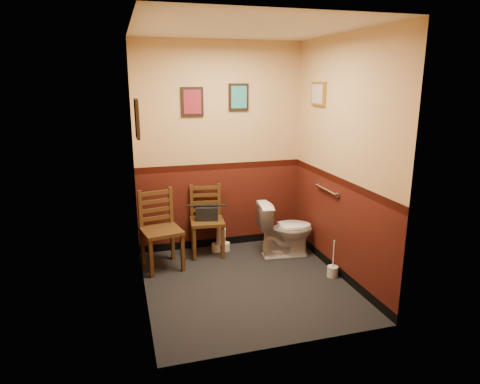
# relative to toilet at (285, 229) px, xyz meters

# --- Properties ---
(floor) EXTENTS (2.20, 2.40, 0.00)m
(floor) POSITION_rel_toilet_xyz_m (-0.72, -0.64, -0.35)
(floor) COLOR black
(floor) RESTS_ON ground
(ceiling) EXTENTS (2.20, 2.40, 0.00)m
(ceiling) POSITION_rel_toilet_xyz_m (-0.72, -0.64, 2.35)
(ceiling) COLOR silver
(ceiling) RESTS_ON ground
(wall_back) EXTENTS (2.20, 0.00, 2.70)m
(wall_back) POSITION_rel_toilet_xyz_m (-0.72, 0.56, 1.00)
(wall_back) COLOR #43150E
(wall_back) RESTS_ON ground
(wall_front) EXTENTS (2.20, 0.00, 2.70)m
(wall_front) POSITION_rel_toilet_xyz_m (-0.72, -1.84, 1.00)
(wall_front) COLOR #43150E
(wall_front) RESTS_ON ground
(wall_left) EXTENTS (0.00, 2.40, 2.70)m
(wall_left) POSITION_rel_toilet_xyz_m (-1.82, -0.64, 1.00)
(wall_left) COLOR #43150E
(wall_left) RESTS_ON ground
(wall_right) EXTENTS (0.00, 2.40, 2.70)m
(wall_right) POSITION_rel_toilet_xyz_m (0.38, -0.64, 1.00)
(wall_right) COLOR #43150E
(wall_right) RESTS_ON ground
(grab_bar) EXTENTS (0.05, 0.56, 0.06)m
(grab_bar) POSITION_rel_toilet_xyz_m (0.35, -0.39, 0.60)
(grab_bar) COLOR silver
(grab_bar) RESTS_ON wall_right
(framed_print_back_a) EXTENTS (0.28, 0.04, 0.36)m
(framed_print_back_a) POSITION_rel_toilet_xyz_m (-1.07, 0.54, 1.60)
(framed_print_back_a) COLOR black
(framed_print_back_a) RESTS_ON wall_back
(framed_print_back_b) EXTENTS (0.26, 0.04, 0.34)m
(framed_print_back_b) POSITION_rel_toilet_xyz_m (-0.47, 0.54, 1.65)
(framed_print_back_b) COLOR black
(framed_print_back_b) RESTS_ON wall_back
(framed_print_left) EXTENTS (0.04, 0.30, 0.38)m
(framed_print_left) POSITION_rel_toilet_xyz_m (-1.80, -0.54, 1.50)
(framed_print_left) COLOR black
(framed_print_left) RESTS_ON wall_left
(framed_print_right) EXTENTS (0.04, 0.34, 0.28)m
(framed_print_right) POSITION_rel_toilet_xyz_m (0.36, -0.04, 1.70)
(framed_print_right) COLOR olive
(framed_print_right) RESTS_ON wall_right
(toilet) EXTENTS (0.75, 0.47, 0.70)m
(toilet) POSITION_rel_toilet_xyz_m (0.00, 0.00, 0.00)
(toilet) COLOR white
(toilet) RESTS_ON floor
(toilet_brush) EXTENTS (0.12, 0.12, 0.45)m
(toilet_brush) POSITION_rel_toilet_xyz_m (0.30, -0.75, -0.28)
(toilet_brush) COLOR silver
(toilet_brush) RESTS_ON floor
(chair_left) EXTENTS (0.52, 0.52, 0.95)m
(chair_left) POSITION_rel_toilet_xyz_m (-1.58, 0.07, 0.13)
(chair_left) COLOR #503418
(chair_left) RESTS_ON floor
(chair_right) EXTENTS (0.46, 0.46, 0.90)m
(chair_right) POSITION_rel_toilet_xyz_m (-0.96, 0.34, 0.10)
(chair_right) COLOR #503418
(chair_right) RESTS_ON floor
(handbag) EXTENTS (0.31, 0.20, 0.21)m
(handbag) POSITION_rel_toilet_xyz_m (-0.96, 0.30, 0.21)
(handbag) COLOR black
(handbag) RESTS_ON chair_right
(tp_stack) EXTENTS (0.25, 0.15, 0.32)m
(tp_stack) POSITION_rel_toilet_xyz_m (-0.77, 0.35, -0.21)
(tp_stack) COLOR silver
(tp_stack) RESTS_ON floor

